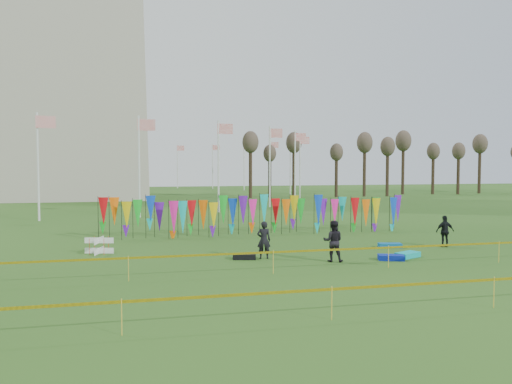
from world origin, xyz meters
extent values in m
plane|color=#234914|center=(0.00, 0.00, 0.00)|extent=(160.00, 160.00, 0.00)
cylinder|color=silver|center=(14.00, 48.00, 4.00)|extent=(0.16, 0.16, 8.00)
plane|color=#B71314|center=(14.60, 48.00, 7.30)|extent=(1.40, 0.00, 1.40)
cylinder|color=silver|center=(13.05, 55.25, 4.00)|extent=(0.16, 0.16, 8.00)
plane|color=#B71314|center=(13.65, 55.25, 7.30)|extent=(1.40, 0.00, 1.40)
cylinder|color=silver|center=(10.25, 62.00, 4.00)|extent=(0.16, 0.16, 8.00)
plane|color=#B71314|center=(10.85, 62.00, 7.30)|extent=(1.40, 0.00, 1.40)
cylinder|color=silver|center=(5.80, 67.80, 4.00)|extent=(0.16, 0.16, 8.00)
plane|color=#B71314|center=(6.40, 67.80, 7.30)|extent=(1.40, 0.00, 1.40)
cylinder|color=silver|center=(0.00, 72.25, 4.00)|extent=(0.16, 0.16, 8.00)
plane|color=#B71314|center=(0.60, 72.25, 7.30)|extent=(1.40, 0.00, 1.40)
cylinder|color=silver|center=(-6.75, 75.05, 4.00)|extent=(0.16, 0.16, 8.00)
plane|color=#B71314|center=(-6.15, 75.05, 7.30)|extent=(1.40, 0.00, 1.40)
cylinder|color=silver|center=(-14.00, 76.00, 4.00)|extent=(0.16, 0.16, 8.00)
plane|color=#B71314|center=(-13.40, 76.00, 7.30)|extent=(1.40, 0.00, 1.40)
cylinder|color=silver|center=(-21.25, 75.05, 4.00)|extent=(0.16, 0.16, 8.00)
plane|color=#B71314|center=(-20.65, 75.05, 7.30)|extent=(1.40, 0.00, 1.40)
cylinder|color=silver|center=(-28.00, 72.25, 4.00)|extent=(0.16, 0.16, 8.00)
plane|color=#B71314|center=(-27.40, 72.25, 7.30)|extent=(1.40, 0.00, 1.40)
cylinder|color=silver|center=(-14.00, 20.00, 4.00)|extent=(0.16, 0.16, 8.00)
plane|color=#B71314|center=(-13.40, 20.00, 7.30)|extent=(1.40, 0.00, 1.40)
cylinder|color=silver|center=(-6.75, 20.95, 4.00)|extent=(0.16, 0.16, 8.00)
plane|color=#B71314|center=(-6.15, 20.95, 7.30)|extent=(1.40, 0.00, 1.40)
cylinder|color=silver|center=(0.00, 23.75, 4.00)|extent=(0.16, 0.16, 8.00)
plane|color=#B71314|center=(0.60, 23.75, 7.30)|extent=(1.40, 0.00, 1.40)
cylinder|color=silver|center=(5.80, 28.20, 4.00)|extent=(0.16, 0.16, 8.00)
plane|color=#B71314|center=(6.40, 28.20, 7.30)|extent=(1.40, 0.00, 1.40)
cylinder|color=silver|center=(10.25, 34.00, 4.00)|extent=(0.16, 0.16, 8.00)
plane|color=#B71314|center=(10.85, 34.00, 7.30)|extent=(1.40, 0.00, 1.40)
cylinder|color=silver|center=(13.05, 40.75, 4.00)|extent=(0.16, 0.16, 8.00)
plane|color=#B71314|center=(13.65, 40.75, 7.30)|extent=(1.40, 0.00, 1.40)
cylinder|color=black|center=(-9.00, 9.27, 1.11)|extent=(0.03, 0.03, 2.22)
cone|color=red|center=(-8.72, 9.27, 1.34)|extent=(0.64, 0.64, 1.60)
cylinder|color=black|center=(-8.38, 9.27, 1.11)|extent=(0.03, 0.03, 2.22)
cone|color=#F66207|center=(-8.10, 9.27, 1.34)|extent=(0.64, 0.64, 1.60)
cylinder|color=black|center=(-7.76, 9.27, 1.11)|extent=(0.03, 0.03, 2.22)
cone|color=#D5B50A|center=(-7.48, 9.27, 1.34)|extent=(0.64, 0.64, 1.60)
cylinder|color=black|center=(-7.14, 9.27, 1.11)|extent=(0.03, 0.03, 2.22)
cone|color=green|center=(-6.86, 9.27, 1.34)|extent=(0.64, 0.64, 1.60)
cylinder|color=black|center=(-6.52, 9.27, 1.11)|extent=(0.03, 0.03, 2.22)
cone|color=#0B3CC6|center=(-6.24, 9.27, 1.34)|extent=(0.64, 0.64, 1.60)
cylinder|color=black|center=(-5.90, 9.27, 1.11)|extent=(0.03, 0.03, 2.22)
cone|color=#6114B1|center=(-5.62, 9.27, 1.34)|extent=(0.64, 0.64, 1.60)
cylinder|color=black|center=(-5.28, 9.27, 1.11)|extent=(0.03, 0.03, 2.22)
cone|color=#F71B98|center=(-5.00, 9.27, 1.34)|extent=(0.64, 0.64, 1.60)
cylinder|color=black|center=(-4.66, 9.27, 1.11)|extent=(0.03, 0.03, 2.22)
cone|color=#0BAEAA|center=(-4.38, 9.27, 1.34)|extent=(0.64, 0.64, 1.60)
cylinder|color=black|center=(-4.03, 9.27, 1.11)|extent=(0.03, 0.03, 2.22)
cone|color=red|center=(-3.75, 9.27, 1.34)|extent=(0.64, 0.64, 1.60)
cylinder|color=black|center=(-3.41, 9.27, 1.11)|extent=(0.03, 0.03, 2.22)
cone|color=#F66207|center=(-3.13, 9.27, 1.34)|extent=(0.64, 0.64, 1.60)
cylinder|color=black|center=(-2.79, 9.27, 1.11)|extent=(0.03, 0.03, 2.22)
cone|color=#D5B50A|center=(-2.51, 9.27, 1.34)|extent=(0.64, 0.64, 1.60)
cylinder|color=black|center=(-2.17, 9.27, 1.11)|extent=(0.03, 0.03, 2.22)
cone|color=green|center=(-1.89, 9.27, 1.34)|extent=(0.64, 0.64, 1.60)
cylinder|color=black|center=(-1.55, 9.27, 1.11)|extent=(0.03, 0.03, 2.22)
cone|color=#0B3CC6|center=(-1.27, 9.27, 1.34)|extent=(0.64, 0.64, 1.60)
cylinder|color=black|center=(-0.93, 9.27, 1.11)|extent=(0.03, 0.03, 2.22)
cone|color=#6114B1|center=(-0.65, 9.27, 1.34)|extent=(0.64, 0.64, 1.60)
cylinder|color=black|center=(-0.31, 9.27, 1.11)|extent=(0.03, 0.03, 2.22)
cone|color=#F71B98|center=(-0.03, 9.27, 1.34)|extent=(0.64, 0.64, 1.60)
cylinder|color=black|center=(0.31, 9.27, 1.11)|extent=(0.03, 0.03, 2.22)
cone|color=#0BAEAA|center=(0.59, 9.27, 1.34)|extent=(0.64, 0.64, 1.60)
cylinder|color=black|center=(0.93, 9.27, 1.11)|extent=(0.03, 0.03, 2.22)
cone|color=red|center=(1.21, 9.27, 1.34)|extent=(0.64, 0.64, 1.60)
cylinder|color=black|center=(1.55, 9.27, 1.11)|extent=(0.03, 0.03, 2.22)
cone|color=#F66207|center=(1.83, 9.27, 1.34)|extent=(0.64, 0.64, 1.60)
cylinder|color=black|center=(2.17, 9.27, 1.11)|extent=(0.03, 0.03, 2.22)
cone|color=#D5B50A|center=(2.45, 9.27, 1.34)|extent=(0.64, 0.64, 1.60)
cylinder|color=black|center=(2.79, 9.27, 1.11)|extent=(0.03, 0.03, 2.22)
cone|color=green|center=(3.07, 9.27, 1.34)|extent=(0.64, 0.64, 1.60)
cylinder|color=black|center=(3.41, 9.27, 1.11)|extent=(0.03, 0.03, 2.22)
cone|color=#0B3CC6|center=(3.69, 9.27, 1.34)|extent=(0.64, 0.64, 1.60)
cylinder|color=black|center=(4.03, 9.27, 1.11)|extent=(0.03, 0.03, 2.22)
cone|color=#6114B1|center=(4.31, 9.27, 1.34)|extent=(0.64, 0.64, 1.60)
cylinder|color=black|center=(4.66, 9.27, 1.11)|extent=(0.03, 0.03, 2.22)
cone|color=#F71B98|center=(4.94, 9.27, 1.34)|extent=(0.64, 0.64, 1.60)
cylinder|color=black|center=(5.28, 9.27, 1.11)|extent=(0.03, 0.03, 2.22)
cone|color=#0BAEAA|center=(5.56, 9.27, 1.34)|extent=(0.64, 0.64, 1.60)
cylinder|color=black|center=(5.90, 9.27, 1.11)|extent=(0.03, 0.03, 2.22)
cone|color=red|center=(6.18, 9.27, 1.34)|extent=(0.64, 0.64, 1.60)
cylinder|color=black|center=(6.52, 9.27, 1.11)|extent=(0.03, 0.03, 2.22)
cone|color=#F66207|center=(6.80, 9.27, 1.34)|extent=(0.64, 0.64, 1.60)
cylinder|color=black|center=(7.14, 9.27, 1.11)|extent=(0.03, 0.03, 2.22)
cone|color=#D5B50A|center=(7.42, 9.27, 1.34)|extent=(0.64, 0.64, 1.60)
cylinder|color=black|center=(7.76, 9.27, 1.11)|extent=(0.03, 0.03, 2.22)
cone|color=green|center=(8.04, 9.27, 1.34)|extent=(0.64, 0.64, 1.60)
cylinder|color=black|center=(8.38, 9.27, 1.11)|extent=(0.03, 0.03, 2.22)
cone|color=#0B3CC6|center=(8.66, 9.27, 1.34)|extent=(0.64, 0.64, 1.60)
cylinder|color=black|center=(9.00, 9.27, 1.11)|extent=(0.03, 0.03, 2.22)
cone|color=#6114B1|center=(9.28, 9.27, 1.34)|extent=(0.64, 0.64, 1.60)
cube|color=yellow|center=(0.00, -1.40, 0.82)|extent=(26.00, 0.01, 0.08)
cylinder|color=yellow|center=(-7.00, -1.40, 0.45)|extent=(0.02, 0.02, 0.90)
cylinder|color=yellow|center=(-2.00, -1.40, 0.45)|extent=(0.02, 0.02, 0.90)
cylinder|color=yellow|center=(3.00, -1.40, 0.45)|extent=(0.02, 0.02, 0.90)
cylinder|color=yellow|center=(8.00, -1.40, 0.45)|extent=(0.02, 0.02, 0.90)
cube|color=yellow|center=(0.00, -7.21, 0.82)|extent=(26.00, 0.01, 0.08)
cylinder|color=yellow|center=(-7.00, -7.21, 0.45)|extent=(0.02, 0.02, 0.90)
cylinder|color=yellow|center=(-2.00, -7.21, 0.45)|extent=(0.02, 0.02, 0.90)
cylinder|color=yellow|center=(3.00, -7.21, 0.45)|extent=(0.02, 0.02, 0.90)
cylinder|color=#3A2B1D|center=(6.00, 44.00, 3.20)|extent=(0.44, 0.44, 6.40)
ellipsoid|color=#4D3F33|center=(6.00, 44.00, 6.56)|extent=(1.92, 1.92, 2.56)
cylinder|color=#3A2B1D|center=(10.00, 44.00, 3.20)|extent=(0.44, 0.44, 6.40)
ellipsoid|color=#4D3F33|center=(10.00, 44.00, 6.56)|extent=(1.92, 1.92, 2.56)
cylinder|color=#3A2B1D|center=(14.00, 44.00, 3.20)|extent=(0.44, 0.44, 6.40)
ellipsoid|color=#4D3F33|center=(14.00, 44.00, 6.56)|extent=(1.92, 1.92, 2.56)
cylinder|color=#3A2B1D|center=(18.00, 44.00, 3.20)|extent=(0.44, 0.44, 6.40)
ellipsoid|color=#4D3F33|center=(18.00, 44.00, 6.56)|extent=(1.92, 1.92, 2.56)
cylinder|color=#3A2B1D|center=(22.00, 44.00, 3.20)|extent=(0.44, 0.44, 6.40)
ellipsoid|color=#4D3F33|center=(22.00, 44.00, 6.56)|extent=(1.92, 1.92, 2.56)
cylinder|color=#3A2B1D|center=(26.00, 44.00, 3.20)|extent=(0.44, 0.44, 6.40)
ellipsoid|color=#4D3F33|center=(26.00, 44.00, 6.56)|extent=(1.92, 1.92, 2.56)
cylinder|color=#3A2B1D|center=(30.00, 44.00, 3.20)|extent=(0.44, 0.44, 6.40)
ellipsoid|color=#4D3F33|center=(30.00, 44.00, 6.56)|extent=(1.92, 1.92, 2.56)
cylinder|color=#3A2B1D|center=(34.00, 44.00, 3.20)|extent=(0.44, 0.44, 6.40)
ellipsoid|color=#4D3F33|center=(34.00, 44.00, 6.56)|extent=(1.92, 1.92, 2.56)
cylinder|color=#3A2B1D|center=(38.00, 44.00, 3.20)|extent=(0.44, 0.44, 6.40)
ellipsoid|color=#4D3F33|center=(38.00, 44.00, 6.56)|extent=(1.92, 1.92, 2.56)
cylinder|color=#3A2B1D|center=(42.00, 44.00, 3.20)|extent=(0.44, 0.44, 6.40)
ellipsoid|color=#4D3F33|center=(42.00, 44.00, 6.56)|extent=(1.92, 1.92, 2.56)
cylinder|color=#3A2B1D|center=(46.00, 44.00, 3.20)|extent=(0.44, 0.44, 6.40)
ellipsoid|color=#4D3F33|center=(46.00, 44.00, 6.56)|extent=(1.92, 1.92, 2.56)
cylinder|color=red|center=(-8.92, 4.25, 0.38)|extent=(0.02, 0.02, 0.77)
cylinder|color=red|center=(-8.25, 4.25, 0.38)|extent=(0.02, 0.02, 0.77)
cylinder|color=red|center=(-8.92, 4.92, 0.38)|extent=(0.02, 0.02, 0.77)
cylinder|color=red|center=(-8.25, 4.92, 0.38)|extent=(0.02, 0.02, 0.77)
imported|color=black|center=(-1.44, 1.67, 0.83)|extent=(0.68, 0.56, 1.65)
imported|color=black|center=(1.26, 0.33, 0.88)|extent=(0.99, 0.81, 1.76)
imported|color=black|center=(8.18, 2.64, 0.79)|extent=(0.98, 0.62, 1.59)
cube|color=#0CB5B5|center=(4.87, 0.48, 0.12)|extent=(1.31, 1.03, 0.23)
cube|color=#0A22A4|center=(3.83, 0.07, 0.11)|extent=(1.22, 0.91, 0.23)
cube|color=black|center=(-2.29, 1.77, 0.12)|extent=(1.10, 0.79, 0.23)
cube|color=#0B5DA1|center=(5.41, 3.11, 0.11)|extent=(1.21, 0.78, 0.21)
camera|label=1|loc=(-6.71, -19.40, 4.07)|focal=35.00mm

